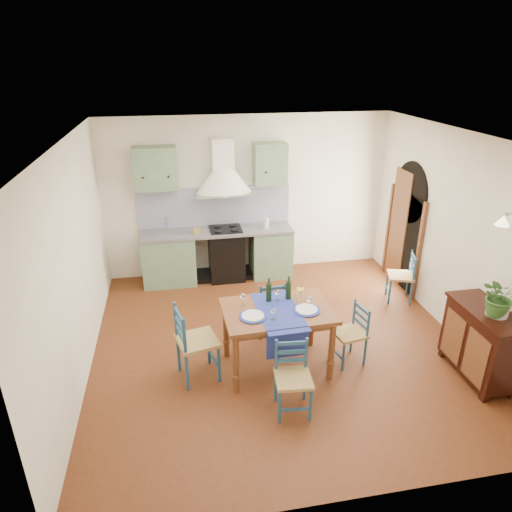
{
  "coord_description": "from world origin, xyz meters",
  "views": [
    {
      "loc": [
        -1.27,
        -5.18,
        3.68
      ],
      "look_at": [
        -0.26,
        0.3,
        1.22
      ],
      "focal_mm": 32.0,
      "sensor_mm": 36.0,
      "label": 1
    }
  ],
  "objects_px": {
    "chair_near": "(293,377)",
    "dining_table": "(278,316)",
    "sideboard": "(482,341)",
    "potted_plant": "(501,296)"
  },
  "relations": [
    {
      "from": "dining_table",
      "to": "sideboard",
      "type": "height_order",
      "value": "dining_table"
    },
    {
      "from": "dining_table",
      "to": "potted_plant",
      "type": "distance_m",
      "value": 2.56
    },
    {
      "from": "sideboard",
      "to": "dining_table",
      "type": "bearing_deg",
      "value": 165.56
    },
    {
      "from": "dining_table",
      "to": "chair_near",
      "type": "xyz_separation_m",
      "value": [
        -0.0,
        -0.78,
        -0.31
      ]
    },
    {
      "from": "sideboard",
      "to": "potted_plant",
      "type": "relative_size",
      "value": 2.16
    },
    {
      "from": "chair_near",
      "to": "potted_plant",
      "type": "relative_size",
      "value": 1.74
    },
    {
      "from": "dining_table",
      "to": "sideboard",
      "type": "bearing_deg",
      "value": -14.44
    },
    {
      "from": "dining_table",
      "to": "sideboard",
      "type": "xyz_separation_m",
      "value": [
        2.4,
        -0.62,
        -0.24
      ]
    },
    {
      "from": "sideboard",
      "to": "potted_plant",
      "type": "xyz_separation_m",
      "value": [
        0.02,
        -0.11,
        0.67
      ]
    },
    {
      "from": "chair_near",
      "to": "dining_table",
      "type": "bearing_deg",
      "value": 89.66
    }
  ]
}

